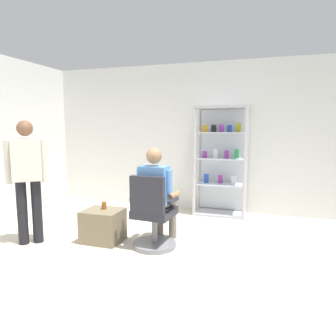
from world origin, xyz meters
TOP-DOWN VIEW (x-y plane):
  - ground_plane at (0.00, 0.00)m, footprint 7.20×7.20m
  - back_wall at (0.00, 3.00)m, footprint 6.00×0.10m
  - display_cabinet_main at (0.40, 2.76)m, footprint 0.90×0.45m
  - office_chair at (-0.18, 0.87)m, footprint 0.58×0.56m
  - seated_shopkeeper at (-0.17, 1.04)m, footprint 0.51×0.58m
  - storage_crate at (-0.91, 0.90)m, footprint 0.50×0.44m
  - tea_glass at (-0.91, 0.95)m, footprint 0.07×0.07m
  - standing_customer at (-1.80, 0.55)m, footprint 0.42×0.40m

SIDE VIEW (x-z plane):
  - ground_plane at x=0.00m, z-range 0.00..0.00m
  - storage_crate at x=-0.91m, z-range 0.00..0.44m
  - office_chair at x=-0.18m, z-range -0.09..0.87m
  - tea_glass at x=-0.91m, z-range 0.44..0.54m
  - seated_shopkeeper at x=-0.17m, z-range 0.07..1.36m
  - standing_customer at x=-1.80m, z-range 0.12..1.75m
  - display_cabinet_main at x=0.40m, z-range 0.02..1.92m
  - back_wall at x=0.00m, z-range 0.00..2.70m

